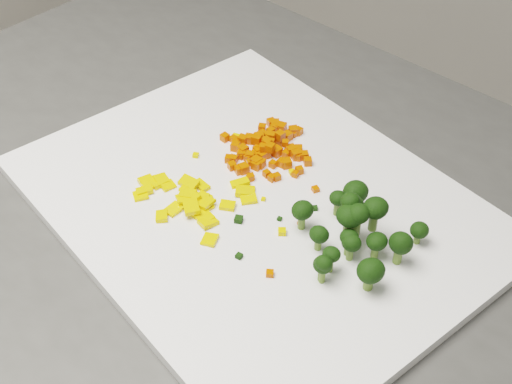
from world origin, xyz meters
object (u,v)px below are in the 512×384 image
Objects in this scene: pepper_pile at (194,196)px; broccoli_pile at (359,221)px; cutting_board at (256,204)px; carrot_pile at (266,142)px.

broccoli_pile is (0.16, 0.06, 0.02)m from pepper_pile.
carrot_pile reaches higher than cutting_board.
pepper_pile is 0.17m from broccoli_pile.
broccoli_pile is at bearing 6.16° from cutting_board.
pepper_pile is at bearing -137.26° from cutting_board.
cutting_board is at bearing -60.00° from carrot_pile.
broccoli_pile is (0.15, -0.05, 0.01)m from carrot_pile.
carrot_pile is 0.86× the size of pepper_pile.
cutting_board is 0.12m from broccoli_pile.
pepper_pile is (-0.05, -0.04, 0.01)m from cutting_board.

